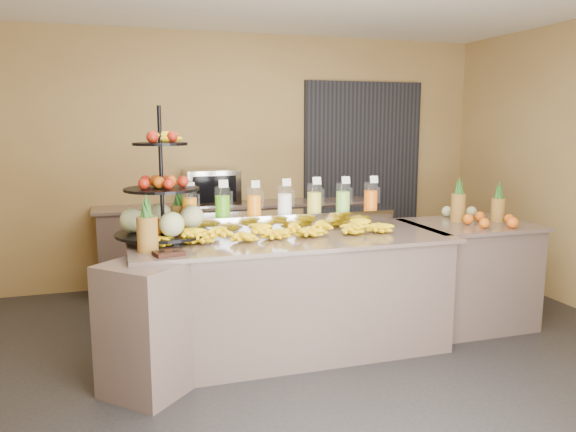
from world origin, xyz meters
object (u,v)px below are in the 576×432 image
condiment_caddy (169,253)px  oven_warmer (211,187)px  pitcher_tray (285,221)px  fruit_stand (170,207)px  banana_heap (274,229)px  right_fruit_pile (483,214)px

condiment_caddy → oven_warmer: (0.69, 2.31, 0.18)m
pitcher_tray → fruit_stand: fruit_stand is taller
condiment_caddy → pitcher_tray: bearing=32.2°
banana_heap → pitcher_tray: bearing=59.1°
pitcher_tray → condiment_caddy: size_ratio=9.86×
pitcher_tray → oven_warmer: oven_warmer is taller
pitcher_tray → right_fruit_pile: bearing=-7.3°
condiment_caddy → banana_heap: bearing=22.3°
fruit_stand → oven_warmer: fruit_stand is taller
condiment_caddy → oven_warmer: bearing=73.4°
condiment_caddy → right_fruit_pile: bearing=8.4°
pitcher_tray → condiment_caddy: 1.20m
banana_heap → condiment_caddy: size_ratio=10.36×
banana_heap → oven_warmer: 1.97m
oven_warmer → fruit_stand: bearing=-111.1°
pitcher_tray → fruit_stand: (-0.95, -0.13, 0.18)m
banana_heap → right_fruit_pile: (1.95, 0.07, 0.01)m
banana_heap → condiment_caddy: (-0.84, -0.34, -0.06)m
fruit_stand → right_fruit_pile: 2.73m
banana_heap → condiment_caddy: banana_heap is taller
pitcher_tray → right_fruit_pile: (1.77, -0.23, 0.01)m
right_fruit_pile → oven_warmer: size_ratio=0.84×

